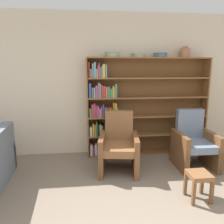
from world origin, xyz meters
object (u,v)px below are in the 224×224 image
at_px(armchair_leather, 119,146).
at_px(footstool, 199,179).
at_px(bowl_stoneware, 112,54).
at_px(bowl_cream, 138,55).
at_px(vase_tall, 185,53).
at_px(armchair_cushioned, 194,143).
at_px(bookshelf, 135,108).
at_px(bowl_slate, 160,55).

distance_m(armchair_leather, footstool, 1.35).
height_order(bowl_stoneware, bowl_cream, bowl_stoneware).
distance_m(vase_tall, armchair_cushioned, 1.72).
height_order(bowl_stoneware, vase_tall, vase_tall).
distance_m(bowl_stoneware, vase_tall, 1.40).
height_order(bowl_cream, armchair_cushioned, bowl_cream).
xyz_separation_m(armchair_cushioned, footstool, (-0.41, -0.98, -0.13)).
relative_size(armchair_cushioned, footstool, 2.62).
bearing_deg(vase_tall, bookshelf, 178.94).
xyz_separation_m(bowl_slate, footstool, (0.04, -1.65, -1.67)).
height_order(bowl_cream, armchair_leather, bowl_cream).
height_order(bookshelf, armchair_cushioned, bookshelf).
height_order(vase_tall, footstool, vase_tall).
relative_size(bowl_stoneware, bowl_cream, 1.02).
height_order(bowl_slate, vase_tall, vase_tall).
xyz_separation_m(bowl_stoneware, vase_tall, (1.40, 0.00, 0.04)).
xyz_separation_m(bowl_stoneware, bowl_cream, (0.49, 0.00, -0.01)).
xyz_separation_m(bowl_stoneware, armchair_leather, (0.04, -0.67, -1.54)).
bearing_deg(footstool, armchair_cushioned, 67.34).
bearing_deg(bookshelf, bowl_slate, -2.17).
bearing_deg(bowl_cream, bookshelf, 152.34).
distance_m(bookshelf, armchair_leather, 0.96).
bearing_deg(armchair_cushioned, vase_tall, -92.03).
bearing_deg(bowl_slate, bookshelf, 177.83).
bearing_deg(bowl_cream, bowl_slate, 0.00).
distance_m(bookshelf, bowl_stoneware, 1.12).
xyz_separation_m(bowl_stoneware, bowl_slate, (0.92, 0.00, -0.00)).
relative_size(armchair_leather, armchair_cushioned, 1.00).
height_order(bowl_cream, footstool, bowl_cream).
xyz_separation_m(bowl_slate, armchair_leather, (-0.88, -0.67, -1.54)).
xyz_separation_m(bowl_cream, armchair_cushioned, (0.88, -0.67, -1.53)).
bearing_deg(footstool, bowl_cream, 105.86).
bearing_deg(armchair_cushioned, bowl_stoneware, -25.39).
bearing_deg(vase_tall, bowl_slate, 180.00).
relative_size(bookshelf, armchair_leather, 2.40).
height_order(armchair_cushioned, footstool, armchair_cushioned).
bearing_deg(bookshelf, vase_tall, -1.06).
bearing_deg(armchair_leather, vase_tall, -145.37).
bearing_deg(armchair_leather, footstool, 141.79).
bearing_deg(bookshelf, armchair_leather, -121.43).
height_order(bookshelf, footstool, bookshelf).
distance_m(bookshelf, footstool, 1.86).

